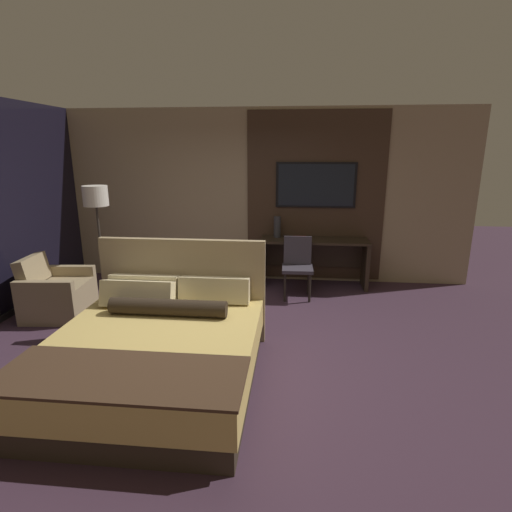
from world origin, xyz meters
TOP-DOWN VIEW (x-y plane):
  - ground_plane at (0.00, 0.00)m, footprint 16.00×16.00m
  - wall_back_tv_panel at (0.14, 2.59)m, footprint 7.20×0.09m
  - bed at (-0.50, -0.67)m, footprint 1.89×2.09m
  - desk at (1.09, 2.31)m, footprint 1.70×0.52m
  - tv at (1.09, 2.52)m, footprint 1.27×0.04m
  - desk_chair at (0.82, 1.78)m, footprint 0.46×0.46m
  - armchair_by_window at (-2.37, 0.73)m, footprint 0.83×0.84m
  - floor_lamp at (-2.00, 1.34)m, footprint 0.34×0.34m
  - vase_tall at (0.49, 2.38)m, footprint 0.11×0.11m
  - book at (0.85, 2.31)m, footprint 0.23×0.17m

SIDE VIEW (x-z plane):
  - ground_plane at x=0.00m, z-range 0.00..0.00m
  - armchair_by_window at x=-2.37m, z-range -0.13..0.69m
  - bed at x=-0.50m, z-range -0.28..0.91m
  - desk at x=1.09m, z-range 0.13..0.91m
  - desk_chair at x=0.82m, z-range 0.09..0.99m
  - book at x=0.85m, z-range 0.77..0.80m
  - vase_tall at x=0.49m, z-range 0.77..1.11m
  - floor_lamp at x=-2.00m, z-range 0.56..2.23m
  - wall_back_tv_panel at x=0.14m, z-range 0.00..2.80m
  - tv at x=1.09m, z-range 1.25..1.96m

